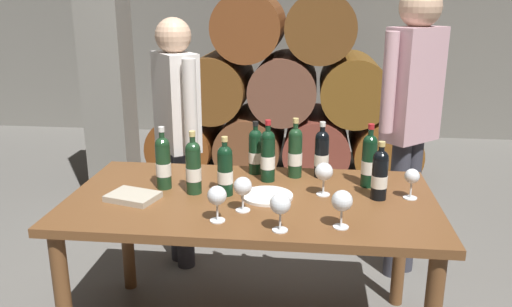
{
  "coord_description": "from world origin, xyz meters",
  "views": [
    {
      "loc": [
        0.27,
        -2.25,
        1.66
      ],
      "look_at": [
        0.0,
        0.2,
        0.91
      ],
      "focal_mm": 36.66,
      "sensor_mm": 36.0,
      "label": 1
    }
  ],
  "objects_px": {
    "wine_bottle_3": "(268,155)",
    "sommelier_presenting": "(412,108)",
    "wine_bottle_2": "(369,160)",
    "wine_bottle_5": "(225,170)",
    "wine_glass_3": "(243,187)",
    "dining_table": "(251,215)",
    "wine_glass_0": "(412,178)",
    "tasting_notebook": "(133,197)",
    "wine_bottle_8": "(163,162)",
    "wine_glass_1": "(324,172)",
    "wine_glass_2": "(280,205)",
    "wine_bottle_7": "(322,153)",
    "serving_plate": "(267,196)",
    "wine_bottle_0": "(380,174)",
    "wine_bottle_4": "(295,152)",
    "wine_bottle_1": "(256,151)",
    "wine_glass_5": "(217,197)",
    "taster_seated_left": "(177,124)",
    "wine_glass_4": "(342,202)",
    "wine_bottle_6": "(193,167)"
  },
  "relations": [
    {
      "from": "wine_glass_1",
      "to": "wine_glass_4",
      "type": "xyz_separation_m",
      "value": [
        0.07,
        -0.35,
        0.0
      ]
    },
    {
      "from": "wine_glass_3",
      "to": "dining_table",
      "type": "bearing_deg",
      "value": 84.43
    },
    {
      "from": "wine_bottle_4",
      "to": "wine_bottle_7",
      "type": "bearing_deg",
      "value": 5.29
    },
    {
      "from": "wine_bottle_4",
      "to": "sommelier_presenting",
      "type": "xyz_separation_m",
      "value": [
        0.64,
        0.44,
        0.15
      ]
    },
    {
      "from": "wine_bottle_2",
      "to": "wine_bottle_5",
      "type": "height_order",
      "value": "wine_bottle_2"
    },
    {
      "from": "wine_glass_1",
      "to": "wine_glass_2",
      "type": "xyz_separation_m",
      "value": [
        -0.18,
        -0.41,
        -0.0
      ]
    },
    {
      "from": "wine_bottle_3",
      "to": "sommelier_presenting",
      "type": "relative_size",
      "value": 0.18
    },
    {
      "from": "dining_table",
      "to": "serving_plate",
      "type": "relative_size",
      "value": 7.08
    },
    {
      "from": "dining_table",
      "to": "sommelier_presenting",
      "type": "height_order",
      "value": "sommelier_presenting"
    },
    {
      "from": "wine_bottle_0",
      "to": "serving_plate",
      "type": "height_order",
      "value": "wine_bottle_0"
    },
    {
      "from": "wine_glass_1",
      "to": "sommelier_presenting",
      "type": "bearing_deg",
      "value": 54.12
    },
    {
      "from": "wine_glass_3",
      "to": "wine_bottle_1",
      "type": "bearing_deg",
      "value": 90.17
    },
    {
      "from": "serving_plate",
      "to": "wine_bottle_0",
      "type": "bearing_deg",
      "value": 5.12
    },
    {
      "from": "wine_bottle_8",
      "to": "serving_plate",
      "type": "relative_size",
      "value": 1.28
    },
    {
      "from": "wine_bottle_0",
      "to": "wine_glass_1",
      "type": "distance_m",
      "value": 0.25
    },
    {
      "from": "wine_bottle_0",
      "to": "wine_bottle_8",
      "type": "relative_size",
      "value": 0.89
    },
    {
      "from": "wine_bottle_0",
      "to": "wine_bottle_1",
      "type": "distance_m",
      "value": 0.67
    },
    {
      "from": "wine_bottle_6",
      "to": "wine_glass_2",
      "type": "height_order",
      "value": "wine_bottle_6"
    },
    {
      "from": "tasting_notebook",
      "to": "serving_plate",
      "type": "relative_size",
      "value": 0.92
    },
    {
      "from": "wine_glass_4",
      "to": "sommelier_presenting",
      "type": "distance_m",
      "value": 1.14
    },
    {
      "from": "wine_bottle_2",
      "to": "serving_plate",
      "type": "height_order",
      "value": "wine_bottle_2"
    },
    {
      "from": "wine_glass_0",
      "to": "wine_glass_1",
      "type": "xyz_separation_m",
      "value": [
        -0.4,
        -0.0,
        0.01
      ]
    },
    {
      "from": "wine_glass_2",
      "to": "wine_glass_1",
      "type": "bearing_deg",
      "value": 66.9
    },
    {
      "from": "dining_table",
      "to": "tasting_notebook",
      "type": "height_order",
      "value": "tasting_notebook"
    },
    {
      "from": "wine_glass_1",
      "to": "serving_plate",
      "type": "height_order",
      "value": "wine_glass_1"
    },
    {
      "from": "wine_bottle_6",
      "to": "wine_bottle_7",
      "type": "xyz_separation_m",
      "value": [
        0.6,
        0.3,
        -0.0
      ]
    },
    {
      "from": "wine_bottle_4",
      "to": "taster_seated_left",
      "type": "distance_m",
      "value": 0.83
    },
    {
      "from": "dining_table",
      "to": "wine_glass_1",
      "type": "relative_size",
      "value": 10.73
    },
    {
      "from": "wine_glass_2",
      "to": "wine_bottle_7",
      "type": "bearing_deg",
      "value": 76.04
    },
    {
      "from": "dining_table",
      "to": "tasting_notebook",
      "type": "distance_m",
      "value": 0.55
    },
    {
      "from": "sommelier_presenting",
      "to": "wine_bottle_3",
      "type": "bearing_deg",
      "value": -146.13
    },
    {
      "from": "tasting_notebook",
      "to": "wine_bottle_8",
      "type": "bearing_deg",
      "value": 74.27
    },
    {
      "from": "wine_glass_2",
      "to": "tasting_notebook",
      "type": "bearing_deg",
      "value": 159.7
    },
    {
      "from": "wine_bottle_7",
      "to": "wine_glass_0",
      "type": "distance_m",
      "value": 0.48
    },
    {
      "from": "wine_bottle_1",
      "to": "wine_bottle_5",
      "type": "relative_size",
      "value": 0.99
    },
    {
      "from": "wine_bottle_1",
      "to": "wine_bottle_8",
      "type": "distance_m",
      "value": 0.5
    },
    {
      "from": "wine_glass_5",
      "to": "taster_seated_left",
      "type": "height_order",
      "value": "taster_seated_left"
    },
    {
      "from": "dining_table",
      "to": "wine_bottle_4",
      "type": "height_order",
      "value": "wine_bottle_4"
    },
    {
      "from": "wine_bottle_6",
      "to": "wine_bottle_3",
      "type": "bearing_deg",
      "value": 32.37
    },
    {
      "from": "wine_bottle_3",
      "to": "wine_glass_2",
      "type": "distance_m",
      "value": 0.59
    },
    {
      "from": "tasting_notebook",
      "to": "wine_bottle_3",
      "type": "bearing_deg",
      "value": 44.94
    },
    {
      "from": "dining_table",
      "to": "wine_bottle_8",
      "type": "bearing_deg",
      "value": 171.08
    },
    {
      "from": "wine_bottle_5",
      "to": "wine_glass_2",
      "type": "xyz_separation_m",
      "value": [
        0.28,
        -0.37,
        -0.01
      ]
    },
    {
      "from": "wine_glass_0",
      "to": "tasting_notebook",
      "type": "distance_m",
      "value": 1.28
    },
    {
      "from": "wine_glass_3",
      "to": "serving_plate",
      "type": "relative_size",
      "value": 0.64
    },
    {
      "from": "wine_bottle_0",
      "to": "wine_bottle_7",
      "type": "bearing_deg",
      "value": 133.14
    },
    {
      "from": "dining_table",
      "to": "wine_bottle_0",
      "type": "relative_size",
      "value": 6.22
    },
    {
      "from": "wine_bottle_3",
      "to": "sommelier_presenting",
      "type": "xyz_separation_m",
      "value": [
        0.78,
        0.52,
        0.15
      ]
    },
    {
      "from": "wine_bottle_8",
      "to": "wine_glass_1",
      "type": "height_order",
      "value": "wine_bottle_8"
    },
    {
      "from": "wine_bottle_2",
      "to": "wine_glass_3",
      "type": "height_order",
      "value": "wine_bottle_2"
    }
  ]
}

